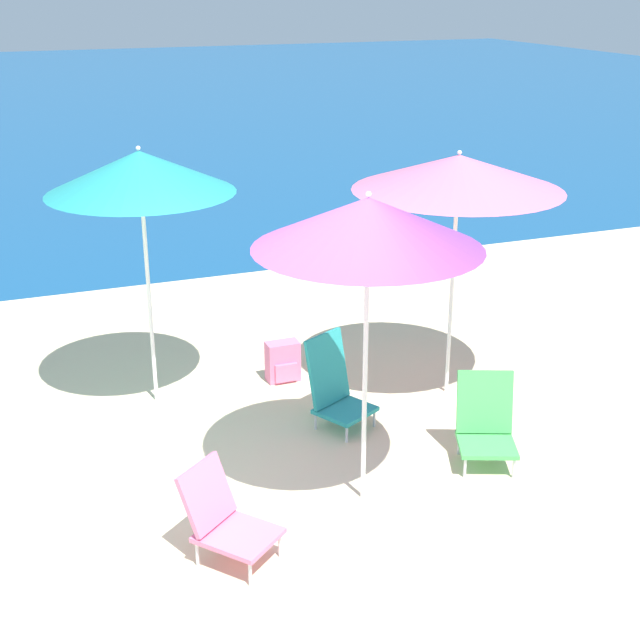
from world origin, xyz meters
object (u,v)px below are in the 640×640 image
object	(u,v)px
beach_umbrella_teal	(140,172)
backpack_pink	(283,362)
beach_umbrella_purple	(368,224)
beach_umbrella_pink	(458,173)
beach_chair_teal	(335,386)
beach_chair_green	(486,422)
beach_chair_pink	(224,517)

from	to	relation	value
beach_umbrella_teal	backpack_pink	xyz separation A→B (m)	(1.26, -0.01, -1.97)
beach_umbrella_purple	beach_umbrella_pink	bearing A→B (deg)	43.42
beach_umbrella_purple	backpack_pink	distance (m)	2.97
beach_umbrella_teal	beach_chair_teal	bearing A→B (deg)	-36.96
beach_umbrella_teal	beach_chair_teal	distance (m)	2.50
beach_chair_green	beach_chair_pink	bearing A→B (deg)	-145.43
beach_umbrella_purple	backpack_pink	size ratio (longest dim) A/B	5.92
beach_umbrella_teal	backpack_pink	world-z (taller)	beach_umbrella_teal
beach_umbrella_purple	beach_chair_green	xyz separation A→B (m)	(1.17, 0.18, -1.82)
beach_umbrella_pink	beach_chair_green	distance (m)	2.20
beach_umbrella_pink	beach_chair_green	world-z (taller)	beach_umbrella_pink
beach_umbrella_pink	beach_umbrella_purple	bearing A→B (deg)	-136.58
beach_umbrella_teal	beach_umbrella_pink	distance (m)	2.76
beach_chair_pink	beach_umbrella_teal	bearing A→B (deg)	50.24
beach_chair_teal	backpack_pink	xyz separation A→B (m)	(-0.13, 1.03, -0.17)
beach_umbrella_teal	beach_umbrella_purple	distance (m)	2.51
beach_umbrella_pink	beach_chair_teal	world-z (taller)	beach_umbrella_pink
beach_chair_green	backpack_pink	world-z (taller)	beach_chair_green
beach_umbrella_teal	beach_chair_green	distance (m)	3.59
beach_chair_green	beach_chair_teal	size ratio (longest dim) A/B	0.88
beach_umbrella_pink	backpack_pink	world-z (taller)	beach_umbrella_pink
beach_umbrella_teal	beach_chair_pink	size ratio (longest dim) A/B	3.24
beach_chair_green	beach_umbrella_teal	bearing A→B (deg)	160.39
beach_chair_green	beach_chair_teal	distance (m)	1.37
beach_umbrella_pink	beach_chair_green	bearing A→B (deg)	-104.96
beach_chair_pink	beach_chair_green	distance (m)	2.40
beach_chair_pink	beach_chair_teal	distance (m)	2.09
beach_umbrella_pink	beach_chair_pink	world-z (taller)	beach_umbrella_pink
beach_umbrella_pink	beach_chair_teal	bearing A→B (deg)	-169.72
beach_umbrella_purple	beach_chair_pink	size ratio (longest dim) A/B	3.23
beach_chair_pink	beach_chair_teal	size ratio (longest dim) A/B	0.90
beach_umbrella_teal	beach_chair_teal	size ratio (longest dim) A/B	2.90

